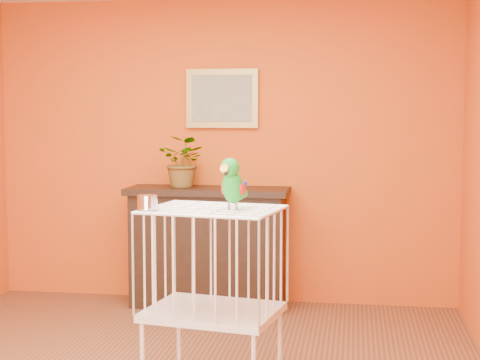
# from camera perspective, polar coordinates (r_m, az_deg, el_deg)

# --- Properties ---
(room_shell) EXTENTS (4.50, 4.50, 4.50)m
(room_shell) POSITION_cam_1_polar(r_m,az_deg,el_deg) (4.13, -6.95, 4.63)
(room_shell) COLOR #D44414
(room_shell) RESTS_ON ground
(console_cabinet) EXTENTS (1.35, 0.49, 1.00)m
(console_cabinet) POSITION_cam_1_polar(r_m,az_deg,el_deg) (6.21, -2.51, -5.20)
(console_cabinet) COLOR black
(console_cabinet) RESTS_ON ground
(potted_plant) EXTENTS (0.49, 0.52, 0.34)m
(potted_plant) POSITION_cam_1_polar(r_m,az_deg,el_deg) (6.14, -4.42, 0.96)
(potted_plant) COLOR #26722D
(potted_plant) RESTS_ON console_cabinet
(framed_picture) EXTENTS (0.62, 0.04, 0.50)m
(framed_picture) POSITION_cam_1_polar(r_m,az_deg,el_deg) (6.29, -1.41, 6.35)
(framed_picture) COLOR #A4843A
(framed_picture) RESTS_ON room_shell
(birdcage) EXTENTS (0.79, 0.66, 1.10)m
(birdcage) POSITION_cam_1_polar(r_m,az_deg,el_deg) (4.16, -2.11, -9.44)
(birdcage) COLOR white
(birdcage) RESTS_ON ground
(feed_cup) EXTENTS (0.11, 0.11, 0.08)m
(feed_cup) POSITION_cam_1_polar(r_m,az_deg,el_deg) (4.01, -7.20, -1.72)
(feed_cup) COLOR silver
(feed_cup) RESTS_ON birdcage
(parrot) EXTENTS (0.15, 0.26, 0.29)m
(parrot) POSITION_cam_1_polar(r_m,az_deg,el_deg) (3.98, -0.59, -0.26)
(parrot) COLOR #59544C
(parrot) RESTS_ON birdcage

